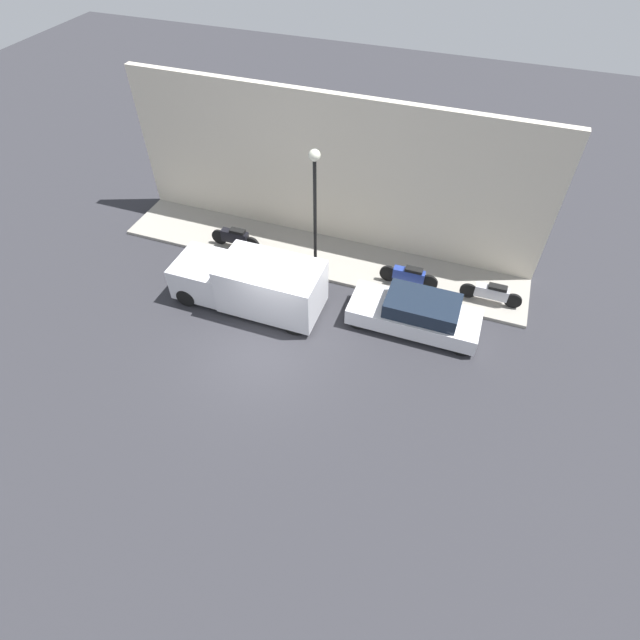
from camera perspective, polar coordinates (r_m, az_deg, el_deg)
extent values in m
plane|color=#2D2D33|center=(16.58, -6.30, -3.41)|extent=(60.00, 60.00, 0.00)
cube|color=gray|center=(19.93, -0.21, 7.38)|extent=(2.56, 16.07, 0.13)
cube|color=beige|center=(19.43, 1.26, 16.50)|extent=(0.30, 16.07, 5.87)
cube|color=silver|center=(17.18, 10.64, 0.43)|extent=(1.66, 4.38, 0.61)
cube|color=#192333|center=(16.77, 11.63, 1.60)|extent=(1.46, 2.41, 0.53)
cylinder|color=black|center=(17.00, 4.31, -0.16)|extent=(0.20, 0.57, 0.57)
cylinder|color=black|center=(17.99, 5.62, 2.92)|extent=(0.20, 0.57, 0.57)
cylinder|color=black|center=(16.80, 15.86, -3.09)|extent=(0.20, 0.57, 0.57)
cylinder|color=black|center=(17.80, 16.54, 0.20)|extent=(0.20, 0.57, 0.57)
cube|color=silver|center=(17.16, -5.56, 3.86)|extent=(1.97, 3.44, 1.73)
cube|color=silver|center=(18.39, -13.09, 5.05)|extent=(1.87, 1.85, 1.21)
cube|color=#192333|center=(18.31, -14.02, 6.03)|extent=(1.67, 1.02, 0.48)
cylinder|color=black|center=(18.33, -15.01, 2.54)|extent=(0.22, 0.70, 0.70)
cylinder|color=black|center=(19.35, -12.50, 5.84)|extent=(0.22, 0.70, 0.70)
cylinder|color=black|center=(16.75, -3.06, -0.63)|extent=(0.22, 0.70, 0.70)
cylinder|color=black|center=(17.87, -1.02, 3.12)|extent=(0.22, 0.70, 0.70)
cube|color=navy|center=(18.48, 10.12, 5.12)|extent=(0.30, 1.15, 0.42)
cube|color=black|center=(18.30, 10.71, 5.64)|extent=(0.27, 0.63, 0.12)
cylinder|color=black|center=(18.67, 7.83, 5.29)|extent=(0.10, 0.66, 0.66)
cylinder|color=black|center=(18.54, 12.30, 4.20)|extent=(0.10, 0.66, 0.66)
cube|color=black|center=(20.22, -9.70, 9.38)|extent=(0.30, 1.10, 0.48)
cube|color=black|center=(19.98, -9.42, 9.99)|extent=(0.27, 0.60, 0.12)
cylinder|color=black|center=(20.64, -11.41, 9.29)|extent=(0.10, 0.65, 0.65)
cylinder|color=black|center=(20.05, -7.81, 8.57)|extent=(0.10, 0.65, 0.65)
cube|color=#B7B7BF|center=(18.55, 19.01, 3.03)|extent=(0.30, 1.15, 0.43)
cube|color=black|center=(18.39, 19.68, 3.52)|extent=(0.27, 0.63, 0.12)
cylinder|color=black|center=(18.62, 16.56, 3.24)|extent=(0.10, 0.59, 0.59)
cylinder|color=black|center=(18.73, 21.19, 2.06)|extent=(0.10, 0.59, 0.59)
cylinder|color=black|center=(17.75, -0.57, 11.40)|extent=(0.12, 0.12, 4.60)
sphere|color=silver|center=(16.49, -0.63, 18.31)|extent=(0.39, 0.39, 0.39)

